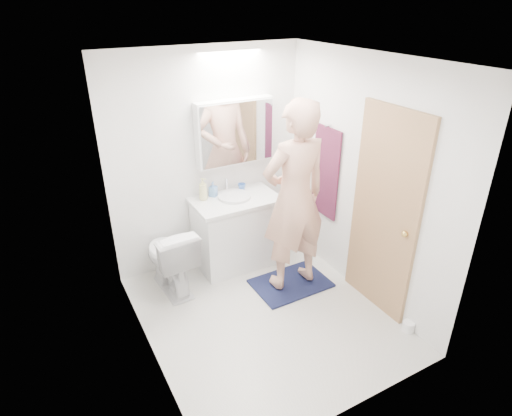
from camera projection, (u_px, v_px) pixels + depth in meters
floor at (264, 314)px, 4.25m from camera, size 2.50×2.50×0.00m
ceiling at (266, 59)px, 3.18m from camera, size 2.50×2.50×0.00m
wall_back at (208, 161)px, 4.69m from camera, size 2.50×0.00×2.50m
wall_front at (363, 281)px, 2.73m from camera, size 2.50×0.00×2.50m
wall_left at (138, 236)px, 3.24m from camera, size 0.00×2.50×2.50m
wall_right at (363, 181)px, 4.19m from camera, size 0.00×2.50×2.50m
vanity_cabinet at (236, 233)px, 4.91m from camera, size 0.90×0.55×0.78m
countertop at (236, 200)px, 4.73m from camera, size 0.95×0.58×0.04m
sink_basin at (234, 196)px, 4.74m from camera, size 0.36×0.36×0.03m
faucet at (227, 185)px, 4.86m from camera, size 0.02×0.02×0.16m
medicine_cabinet at (235, 132)px, 4.63m from camera, size 0.88×0.14×0.70m
mirror_panel at (238, 134)px, 4.57m from camera, size 0.84×0.01×0.66m
toilet at (170, 258)px, 4.47m from camera, size 0.46×0.77×0.76m
bath_rug at (291, 283)px, 4.68m from camera, size 0.80×0.55×0.02m
person at (294, 198)px, 4.23m from camera, size 0.72×0.47×1.97m
door at (384, 214)px, 4.00m from camera, size 0.04×0.80×2.00m
door_knob at (405, 234)px, 3.77m from camera, size 0.06×0.06×0.06m
towel at (326, 173)px, 4.66m from camera, size 0.02×0.42×1.00m
towel_hook at (328, 126)px, 4.42m from camera, size 0.07×0.02×0.02m
soap_bottle_a at (203, 189)px, 4.65m from camera, size 0.14×0.14×0.25m
soap_bottle_b at (213, 189)px, 4.74m from camera, size 0.11×0.11×0.17m
toothbrush_cup at (242, 187)px, 4.90m from camera, size 0.11×0.11×0.08m
toilet_paper_roll at (408, 326)px, 4.02m from camera, size 0.11×0.11×0.10m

